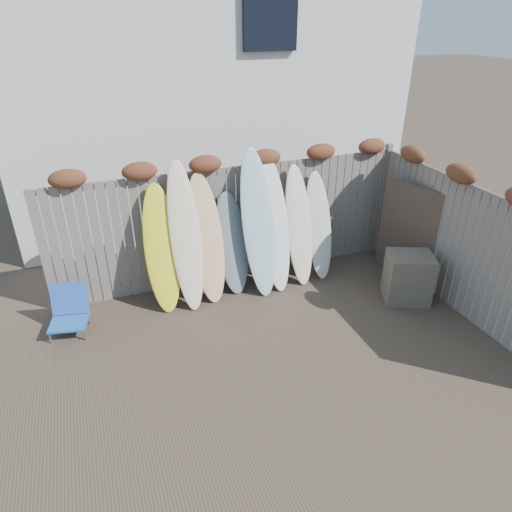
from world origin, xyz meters
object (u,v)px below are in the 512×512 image
object	(u,v)px
wooden_crate	(408,277)
beach_chair	(69,311)
surfboard_0	(162,249)
lattice_panel	(408,232)

from	to	relation	value
wooden_crate	beach_chair	bearing A→B (deg)	168.27
wooden_crate	surfboard_0	distance (m)	3.94
wooden_crate	lattice_panel	world-z (taller)	lattice_panel
beach_chair	wooden_crate	distance (m)	5.25
beach_chair	surfboard_0	bearing A→B (deg)	7.54
wooden_crate	surfboard_0	size ratio (longest dim) A/B	0.40
lattice_panel	surfboard_0	world-z (taller)	surfboard_0
lattice_panel	surfboard_0	size ratio (longest dim) A/B	0.83
beach_chair	wooden_crate	xyz separation A→B (m)	(5.14, -1.07, 0.08)
wooden_crate	surfboard_0	xyz separation A→B (m)	(-3.69, 1.26, 0.57)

